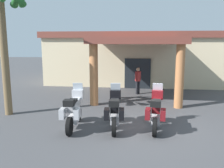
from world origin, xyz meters
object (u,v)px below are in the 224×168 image
(motel_building, at_px, (139,57))
(motorcycle_silver, at_px, (74,110))
(motorcycle_black, at_px, (115,111))
(motorcycle_maroon, at_px, (156,111))
(palm_tree_roadside, at_px, (2,13))
(pedestrian, at_px, (138,79))

(motel_building, bearing_deg, motorcycle_silver, -100.99)
(motorcycle_black, bearing_deg, motorcycle_maroon, -89.16)
(motel_building, distance_m, motorcycle_silver, 11.77)
(motorcycle_silver, bearing_deg, palm_tree_roadside, 65.26)
(motel_building, distance_m, palm_tree_roadside, 11.88)
(palm_tree_roadside, bearing_deg, pedestrian, 38.61)
(motorcycle_silver, distance_m, motorcycle_black, 1.56)
(motorcycle_black, bearing_deg, pedestrian, -11.44)
(motel_building, xyz_separation_m, pedestrian, (-0.18, -5.17, -1.06))
(motorcycle_maroon, relative_size, palm_tree_roadside, 0.37)
(motel_building, bearing_deg, pedestrian, -89.28)
(pedestrian, bearing_deg, motorcycle_silver, 106.83)
(motorcycle_silver, relative_size, pedestrian, 1.33)
(palm_tree_roadside, bearing_deg, motorcycle_black, -15.95)
(palm_tree_roadside, bearing_deg, motel_building, 58.33)
(pedestrian, bearing_deg, palm_tree_roadside, 78.18)
(motel_building, distance_m, pedestrian, 5.28)
(motorcycle_maroon, distance_m, pedestrian, 6.08)
(motorcycle_maroon, bearing_deg, motorcycle_black, 101.11)
(motorcycle_silver, xyz_separation_m, palm_tree_roadside, (-3.32, 1.47, 3.76))
(motel_building, relative_size, pedestrian, 8.78)
(motorcycle_black, bearing_deg, palm_tree_roadside, 72.29)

